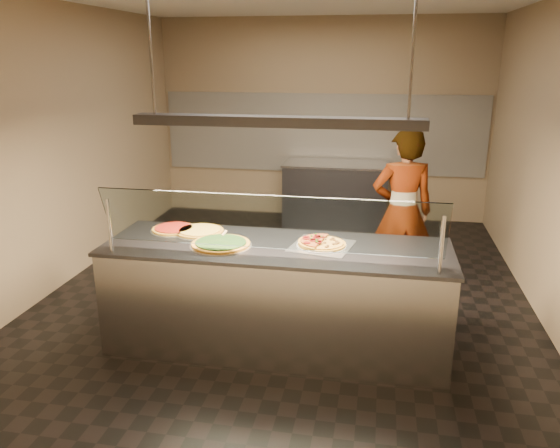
% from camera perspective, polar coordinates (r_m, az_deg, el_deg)
% --- Properties ---
extents(ground, '(5.00, 6.00, 0.02)m').
position_cam_1_polar(ground, '(5.99, 0.92, -6.95)').
color(ground, black).
rests_on(ground, ground).
extents(wall_back, '(5.00, 0.02, 3.00)m').
position_cam_1_polar(wall_back, '(8.50, 4.41, 10.78)').
color(wall_back, '#917D5E').
rests_on(wall_back, ground).
extents(wall_front, '(5.00, 0.02, 3.00)m').
position_cam_1_polar(wall_front, '(2.72, -9.59, -3.29)').
color(wall_front, '#917D5E').
rests_on(wall_front, ground).
extents(wall_left, '(0.02, 6.00, 3.00)m').
position_cam_1_polar(wall_left, '(6.45, -21.78, 7.59)').
color(wall_left, '#917D5E').
rests_on(wall_left, ground).
extents(wall_right, '(0.02, 6.00, 3.00)m').
position_cam_1_polar(wall_right, '(5.71, 26.84, 5.86)').
color(wall_right, '#917D5E').
rests_on(wall_right, ground).
extents(tile_band, '(4.90, 0.02, 1.20)m').
position_cam_1_polar(tile_band, '(8.50, 4.36, 9.42)').
color(tile_band, silver).
rests_on(tile_band, wall_back).
extents(serving_counter, '(2.89, 0.94, 0.93)m').
position_cam_1_polar(serving_counter, '(4.72, -0.35, -7.56)').
color(serving_counter, '#B7B7BC').
rests_on(serving_counter, ground).
extents(sneeze_guard, '(2.65, 0.18, 0.54)m').
position_cam_1_polar(sneeze_guard, '(4.13, -1.27, 0.10)').
color(sneeze_guard, '#B7B7BC').
rests_on(sneeze_guard, serving_counter).
extents(perforated_tray, '(0.56, 0.56, 0.01)m').
position_cam_1_polar(perforated_tray, '(4.54, 4.37, -2.22)').
color(perforated_tray, silver).
rests_on(perforated_tray, serving_counter).
extents(half_pizza_pepperoni, '(0.27, 0.42, 0.05)m').
position_cam_1_polar(half_pizza_pepperoni, '(4.54, 3.21, -1.81)').
color(half_pizza_pepperoni, '#9A641B').
rests_on(half_pizza_pepperoni, perforated_tray).
extents(half_pizza_sausage, '(0.27, 0.42, 0.04)m').
position_cam_1_polar(half_pizza_sausage, '(4.52, 5.59, -2.04)').
color(half_pizza_sausage, '#9A641B').
rests_on(half_pizza_sausage, perforated_tray).
extents(pizza_spinach, '(0.52, 0.52, 0.03)m').
position_cam_1_polar(pizza_spinach, '(4.56, -6.19, -2.05)').
color(pizza_spinach, silver).
rests_on(pizza_spinach, serving_counter).
extents(pizza_cheese, '(0.45, 0.45, 0.03)m').
position_cam_1_polar(pizza_cheese, '(4.92, -8.36, -0.70)').
color(pizza_cheese, silver).
rests_on(pizza_cheese, serving_counter).
extents(pizza_tomato, '(0.41, 0.41, 0.03)m').
position_cam_1_polar(pizza_tomato, '(5.02, -11.04, -0.46)').
color(pizza_tomato, silver).
rests_on(pizza_tomato, serving_counter).
extents(pizza_spatula, '(0.18, 0.23, 0.02)m').
position_cam_1_polar(pizza_spatula, '(4.72, -5.55, -1.17)').
color(pizza_spatula, '#B7B7BC').
rests_on(pizza_spatula, pizza_spinach).
extents(prep_table, '(1.55, 0.74, 0.93)m').
position_cam_1_polar(prep_table, '(8.21, 5.84, 3.17)').
color(prep_table, '#404045').
rests_on(prep_table, ground).
extents(worker, '(0.71, 0.54, 1.76)m').
position_cam_1_polar(worker, '(5.83, 12.65, 1.23)').
color(worker, '#433D4A').
rests_on(worker, ground).
extents(heat_lamp_housing, '(2.30, 0.18, 0.08)m').
position_cam_1_polar(heat_lamp_housing, '(4.31, -0.39, 10.66)').
color(heat_lamp_housing, '#404045').
rests_on(heat_lamp_housing, ceiling).
extents(lamp_rod_left, '(0.02, 0.02, 1.01)m').
position_cam_1_polar(lamp_rod_left, '(4.58, -13.39, 17.44)').
color(lamp_rod_left, '#B7B7BC').
rests_on(lamp_rod_left, ceiling).
extents(lamp_rod_right, '(0.02, 0.02, 1.01)m').
position_cam_1_polar(lamp_rod_right, '(4.21, 13.74, 17.48)').
color(lamp_rod_right, '#B7B7BC').
rests_on(lamp_rod_right, ceiling).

